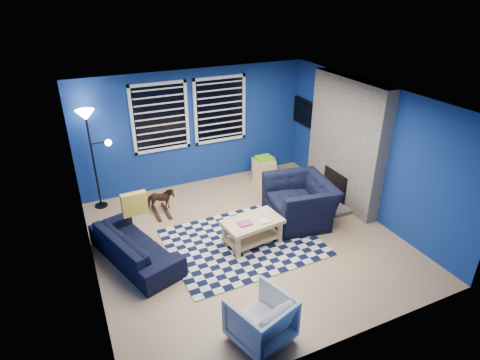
# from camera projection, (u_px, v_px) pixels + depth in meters

# --- Properties ---
(floor) EXTENTS (5.00, 5.00, 0.00)m
(floor) POSITION_uv_depth(u_px,v_px,m) (246.00, 239.00, 7.03)
(floor) COLOR tan
(floor) RESTS_ON ground
(ceiling) EXTENTS (5.00, 5.00, 0.00)m
(ceiling) POSITION_uv_depth(u_px,v_px,m) (247.00, 99.00, 5.92)
(ceiling) COLOR white
(ceiling) RESTS_ON wall_back
(wall_back) EXTENTS (5.00, 0.00, 5.00)m
(wall_back) POSITION_uv_depth(u_px,v_px,m) (196.00, 128.00, 8.51)
(wall_back) COLOR navy
(wall_back) RESTS_ON floor
(wall_left) EXTENTS (0.00, 5.00, 5.00)m
(wall_left) POSITION_uv_depth(u_px,v_px,m) (84.00, 208.00, 5.54)
(wall_left) COLOR navy
(wall_left) RESTS_ON floor
(wall_right) EXTENTS (0.00, 5.00, 5.00)m
(wall_right) POSITION_uv_depth(u_px,v_px,m) (368.00, 151.00, 7.41)
(wall_right) COLOR navy
(wall_right) RESTS_ON floor
(fireplace) EXTENTS (0.65, 2.00, 2.50)m
(fireplace) POSITION_uv_depth(u_px,v_px,m) (345.00, 145.00, 7.79)
(fireplace) COLOR gray
(fireplace) RESTS_ON floor
(window_left) EXTENTS (1.17, 0.06, 1.42)m
(window_left) POSITION_uv_depth(u_px,v_px,m) (160.00, 118.00, 8.04)
(window_left) COLOR black
(window_left) RESTS_ON wall_back
(window_right) EXTENTS (1.17, 0.06, 1.42)m
(window_right) POSITION_uv_depth(u_px,v_px,m) (220.00, 110.00, 8.52)
(window_right) COLOR black
(window_right) RESTS_ON wall_back
(tv) EXTENTS (0.07, 1.00, 0.58)m
(tv) POSITION_uv_depth(u_px,v_px,m) (307.00, 114.00, 8.95)
(tv) COLOR black
(tv) RESTS_ON wall_right
(rug) EXTENTS (2.54, 2.05, 0.02)m
(rug) POSITION_uv_depth(u_px,v_px,m) (243.00, 242.00, 6.94)
(rug) COLOR black
(rug) RESTS_ON floor
(sofa) EXTENTS (1.97, 1.26, 0.54)m
(sofa) POSITION_uv_depth(u_px,v_px,m) (135.00, 246.00, 6.40)
(sofa) COLOR black
(sofa) RESTS_ON floor
(armchair_big) EXTENTS (1.38, 1.25, 0.81)m
(armchair_big) POSITION_uv_depth(u_px,v_px,m) (300.00, 201.00, 7.42)
(armchair_big) COLOR black
(armchair_big) RESTS_ON floor
(armchair_bent) EXTENTS (0.87, 0.88, 0.64)m
(armchair_bent) POSITION_uv_depth(u_px,v_px,m) (260.00, 319.00, 4.95)
(armchair_bent) COLOR gray
(armchair_bent) RESTS_ON floor
(rocking_horse) EXTENTS (0.34, 0.58, 0.46)m
(rocking_horse) POSITION_uv_depth(u_px,v_px,m) (160.00, 200.00, 7.68)
(rocking_horse) COLOR #4D2D18
(rocking_horse) RESTS_ON floor
(coffee_table) EXTENTS (1.05, 0.68, 0.49)m
(coffee_table) POSITION_uv_depth(u_px,v_px,m) (252.00, 227.00, 6.76)
(coffee_table) COLOR #D6BB78
(coffee_table) RESTS_ON rug
(cabinet) EXTENTS (0.63, 0.52, 0.53)m
(cabinet) POSITION_uv_depth(u_px,v_px,m) (264.00, 168.00, 9.11)
(cabinet) COLOR #D6BB78
(cabinet) RESTS_ON floor
(floor_lamp) EXTENTS (0.54, 0.33, 1.99)m
(floor_lamp) POSITION_uv_depth(u_px,v_px,m) (89.00, 129.00, 7.34)
(floor_lamp) COLOR black
(floor_lamp) RESTS_ON floor
(throw_pillow) EXTENTS (0.42, 0.14, 0.40)m
(throw_pillow) POSITION_uv_depth(u_px,v_px,m) (134.00, 204.00, 6.67)
(throw_pillow) COLOR yellow
(throw_pillow) RESTS_ON sofa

